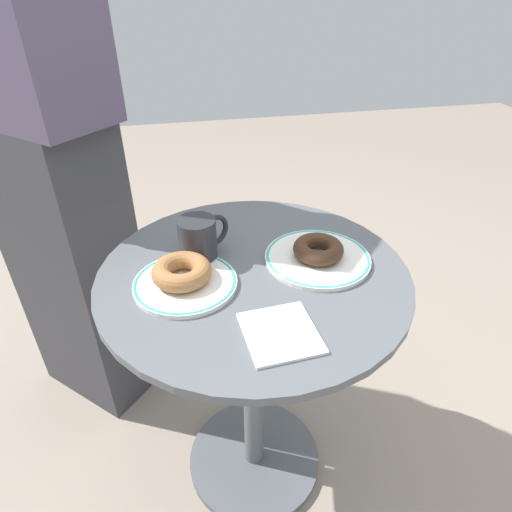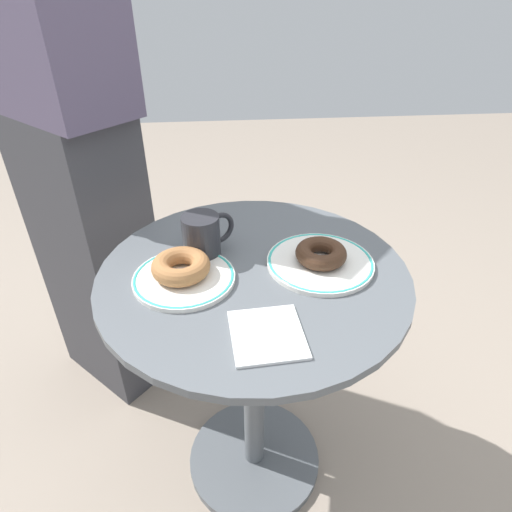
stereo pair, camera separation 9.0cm
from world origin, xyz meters
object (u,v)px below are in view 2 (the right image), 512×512
at_px(plate_left, 184,278).
at_px(plate_right, 320,262).
at_px(donut_cinnamon, 181,266).
at_px(coffee_mug, 203,236).
at_px(donut_chocolate, 321,253).
at_px(cafe_table, 254,352).
at_px(person_figure, 70,147).
at_px(paper_napkin, 267,334).

distance_m(plate_left, plate_right, 0.29).
height_order(donut_cinnamon, coffee_mug, coffee_mug).
bearing_deg(donut_chocolate, cafe_table, -176.61).
bearing_deg(cafe_table, donut_chocolate, 3.39).
distance_m(cafe_table, person_figure, 0.74).
xyz_separation_m(cafe_table, plate_right, (0.14, 0.01, 0.25)).
xyz_separation_m(paper_napkin, coffee_mug, (-0.11, 0.27, 0.05)).
height_order(plate_right, paper_napkin, plate_right).
xyz_separation_m(plate_right, paper_napkin, (-0.14, -0.21, -0.00)).
distance_m(donut_cinnamon, donut_chocolate, 0.29).
height_order(cafe_table, person_figure, person_figure).
relative_size(coffee_mug, person_figure, 0.07).
relative_size(cafe_table, donut_chocolate, 6.43).
distance_m(cafe_table, plate_left, 0.29).
xyz_separation_m(plate_left, person_figure, (-0.32, 0.46, 0.12)).
distance_m(paper_napkin, coffee_mug, 0.29).
height_order(donut_cinnamon, paper_napkin, donut_cinnamon).
bearing_deg(person_figure, donut_cinnamon, -55.24).
distance_m(donut_chocolate, paper_napkin, 0.25).
bearing_deg(coffee_mug, donut_chocolate, -13.75).
relative_size(cafe_table, coffee_mug, 6.06).
distance_m(plate_right, coffee_mug, 0.26).
xyz_separation_m(plate_right, donut_cinnamon, (-0.29, -0.02, 0.02)).
relative_size(plate_left, donut_chocolate, 1.92).
bearing_deg(donut_chocolate, plate_right, 0.00).
relative_size(donut_chocolate, person_figure, 0.06).
relative_size(donut_chocolate, paper_napkin, 0.81).
bearing_deg(cafe_table, person_figure, 136.72).
xyz_separation_m(plate_right, person_figure, (-0.61, 0.43, 0.12)).
distance_m(plate_right, donut_chocolate, 0.02).
xyz_separation_m(coffee_mug, person_figure, (-0.36, 0.37, 0.08)).
bearing_deg(donut_chocolate, paper_napkin, -123.80).
height_order(plate_right, donut_cinnamon, donut_cinnamon).
distance_m(paper_napkin, person_figure, 0.80).
bearing_deg(donut_cinnamon, cafe_table, 5.75).
relative_size(plate_left, paper_napkin, 1.54).
xyz_separation_m(cafe_table, coffee_mug, (-0.10, 0.07, 0.29)).
relative_size(plate_right, coffee_mug, 1.98).
height_order(cafe_table, plate_right, plate_right).
bearing_deg(coffee_mug, plate_left, -113.84).
bearing_deg(donut_chocolate, plate_left, -174.00).
bearing_deg(plate_left, coffee_mug, 66.16).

